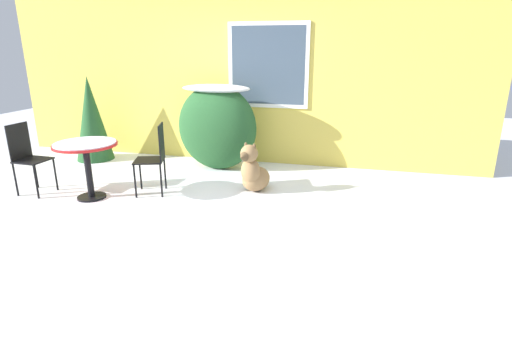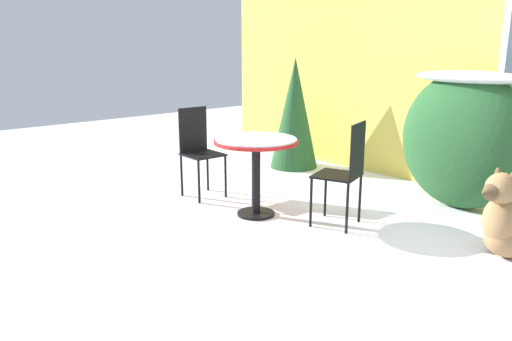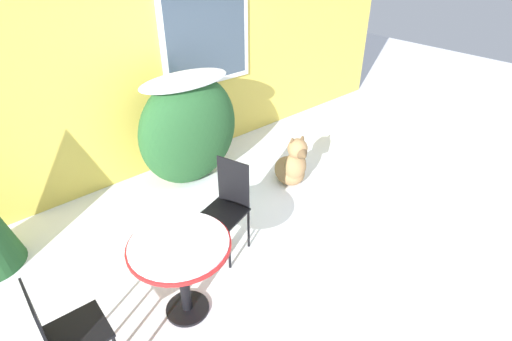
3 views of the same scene
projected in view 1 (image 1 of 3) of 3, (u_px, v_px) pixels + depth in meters
ground_plane at (183, 207)px, 4.84m from camera, size 16.00×16.00×0.00m
house_wall at (236, 72)px, 6.43m from camera, size 8.00×0.10×2.93m
shrub_left at (217, 125)px, 6.17m from camera, size 1.25×0.63×1.32m
evergreen_bush at (91, 119)px, 6.71m from camera, size 0.61×0.61×1.40m
patio_table at (86, 153)px, 4.96m from camera, size 0.77×0.77×0.73m
patio_chair_near_table at (154, 156)px, 5.16m from camera, size 0.46×0.46×0.92m
patio_chair_far_side at (28, 156)px, 5.18m from camera, size 0.38×0.38×0.92m
dog at (254, 173)px, 5.28m from camera, size 0.46×0.67×0.69m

